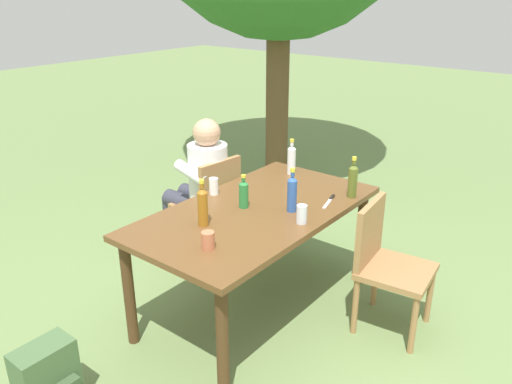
% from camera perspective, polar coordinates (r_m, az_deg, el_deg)
% --- Properties ---
extents(ground_plane, '(24.00, 24.00, 0.00)m').
position_cam_1_polar(ground_plane, '(3.77, 0.00, -12.66)').
color(ground_plane, '#6B844C').
extents(dining_table, '(1.73, 0.94, 0.77)m').
position_cam_1_polar(dining_table, '(3.43, 0.00, -3.25)').
color(dining_table, brown).
rests_on(dining_table, ground_plane).
extents(chair_far_right, '(0.48, 0.48, 0.87)m').
position_cam_1_polar(chair_far_right, '(4.23, -4.99, -1.10)').
color(chair_far_right, '#A37547').
rests_on(chair_far_right, ground_plane).
extents(chair_near_right, '(0.49, 0.49, 0.87)m').
position_cam_1_polar(chair_near_right, '(3.46, 14.15, -7.32)').
color(chair_near_right, '#A37547').
rests_on(chair_near_right, ground_plane).
extents(person_in_white_shirt, '(0.47, 0.61, 1.18)m').
position_cam_1_polar(person_in_white_shirt, '(4.24, -6.07, 1.37)').
color(person_in_white_shirt, white).
rests_on(person_in_white_shirt, ground_plane).
extents(bottle_clear, '(0.06, 0.06, 0.28)m').
position_cam_1_polar(bottle_clear, '(3.99, 3.96, 3.69)').
color(bottle_clear, white).
rests_on(bottle_clear, dining_table).
extents(bottle_amber, '(0.06, 0.06, 0.30)m').
position_cam_1_polar(bottle_amber, '(3.13, -5.94, -1.55)').
color(bottle_amber, '#996019').
rests_on(bottle_amber, dining_table).
extents(bottle_olive, '(0.06, 0.06, 0.29)m').
position_cam_1_polar(bottle_olive, '(3.59, 10.69, 1.33)').
color(bottle_olive, '#566623').
rests_on(bottle_olive, dining_table).
extents(bottle_blue, '(0.06, 0.06, 0.30)m').
position_cam_1_polar(bottle_blue, '(3.32, 4.02, -0.10)').
color(bottle_blue, '#2D56A3').
rests_on(bottle_blue, dining_table).
extents(bottle_green, '(0.06, 0.06, 0.23)m').
position_cam_1_polar(bottle_green, '(3.38, -1.38, -0.16)').
color(bottle_green, '#287A38').
rests_on(bottle_green, dining_table).
extents(cup_glass, '(0.07, 0.07, 0.12)m').
position_cam_1_polar(cup_glass, '(3.18, 5.10, -2.47)').
color(cup_glass, silver).
rests_on(cup_glass, dining_table).
extents(cup_white, '(0.06, 0.06, 0.12)m').
position_cam_1_polar(cup_white, '(3.61, -4.71, 0.64)').
color(cup_white, white).
rests_on(cup_white, dining_table).
extents(cup_terracotta, '(0.07, 0.07, 0.10)m').
position_cam_1_polar(cup_terracotta, '(2.89, -5.35, -5.36)').
color(cup_terracotta, '#BC6B47').
rests_on(cup_terracotta, dining_table).
extents(table_knife, '(0.24, 0.08, 0.01)m').
position_cam_1_polar(table_knife, '(3.54, 8.17, -0.94)').
color(table_knife, silver).
rests_on(table_knife, dining_table).
extents(backpack_by_near_side, '(0.31, 0.24, 0.41)m').
position_cam_1_polar(backpack_by_near_side, '(3.11, -22.06, -18.83)').
color(backpack_by_near_side, '#47663D').
rests_on(backpack_by_near_side, ground_plane).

